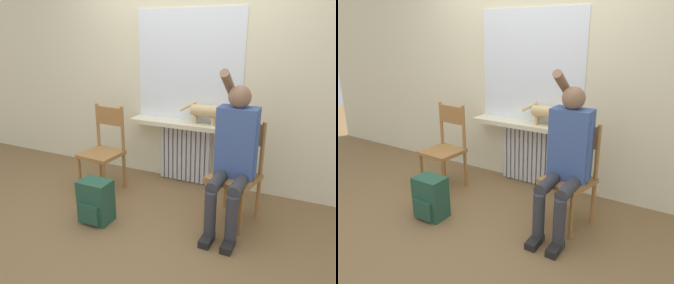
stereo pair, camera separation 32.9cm
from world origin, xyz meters
TOP-DOWN VIEW (x-y plane):
  - ground_plane at (0.00, 0.00)m, footprint 12.00×12.00m
  - wall_with_window at (0.00, 1.23)m, footprint 7.00×0.06m
  - radiator at (0.00, 1.15)m, footprint 0.61×0.08m
  - windowsill at (0.00, 1.08)m, footprint 1.26×0.23m
  - window_glass at (0.00, 1.20)m, footprint 1.21×0.01m
  - chair_left at (-0.72, 0.57)m, footprint 0.42×0.42m
  - chair_right at (0.73, 0.57)m, footprint 0.47×0.47m
  - person at (0.73, 0.47)m, footprint 0.36×0.95m
  - cat at (0.25, 1.11)m, footprint 0.51×0.12m
  - backpack at (-0.40, -0.02)m, footprint 0.29×0.23m

SIDE VIEW (x-z plane):
  - ground_plane at x=0.00m, z-range 0.00..0.00m
  - backpack at x=-0.40m, z-range 0.00..0.40m
  - radiator at x=0.00m, z-range 0.00..0.68m
  - chair_left at x=-0.72m, z-range 0.00..0.94m
  - chair_right at x=0.73m, z-range 0.00..0.94m
  - person at x=0.73m, z-range 0.00..1.39m
  - windowsill at x=0.00m, z-range 0.68..0.73m
  - cat at x=0.25m, z-range 0.75..0.99m
  - window_glass at x=0.00m, z-range 0.73..1.91m
  - wall_with_window at x=0.00m, z-range 0.00..2.70m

